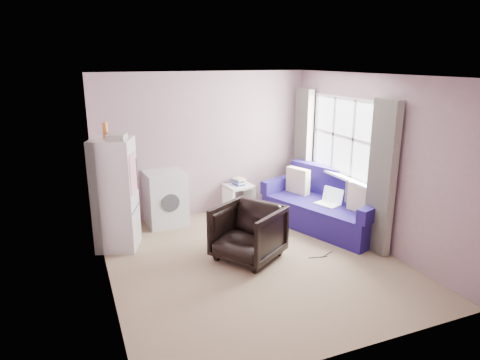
# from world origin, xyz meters

# --- Properties ---
(room) EXTENTS (3.84, 4.24, 2.54)m
(room) POSITION_xyz_m (0.02, 0.01, 1.25)
(room) COLOR #927B60
(room) RESTS_ON ground
(armchair) EXTENTS (1.09, 1.11, 0.85)m
(armchair) POSITION_xyz_m (-0.04, 0.09, 0.42)
(armchair) COLOR black
(armchair) RESTS_ON ground
(fridge) EXTENTS (0.72, 0.72, 1.85)m
(fridge) POSITION_xyz_m (-1.66, 1.17, 0.83)
(fridge) COLOR silver
(fridge) RESTS_ON ground
(washing_machine) EXTENTS (0.68, 0.68, 0.91)m
(washing_machine) POSITION_xyz_m (-0.80, 1.86, 0.47)
(washing_machine) COLOR silver
(washing_machine) RESTS_ON ground
(side_table) EXTENTS (0.51, 0.51, 0.63)m
(side_table) POSITION_xyz_m (0.56, 1.92, 0.30)
(side_table) COLOR white
(side_table) RESTS_ON ground
(sofa) EXTENTS (1.58, 2.26, 0.92)m
(sofa) POSITION_xyz_m (1.64, 0.69, 0.34)
(sofa) COLOR navy
(sofa) RESTS_ON ground
(window_dressing) EXTENTS (0.17, 2.62, 2.18)m
(window_dressing) POSITION_xyz_m (1.78, 0.70, 1.11)
(window_dressing) COLOR white
(window_dressing) RESTS_ON ground
(floor_cables) EXTENTS (0.43, 0.12, 0.01)m
(floor_cables) POSITION_xyz_m (0.97, -0.25, 0.01)
(floor_cables) COLOR black
(floor_cables) RESTS_ON ground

